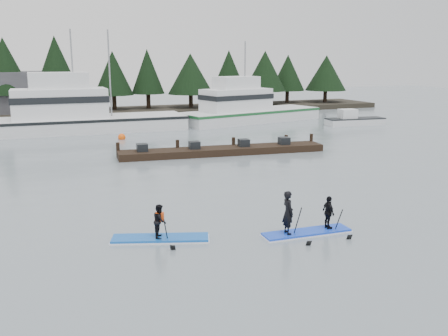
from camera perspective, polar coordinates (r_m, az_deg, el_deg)
name	(u,v)px	position (r m, az deg, el deg)	size (l,w,h in m)	color
ground	(282,226)	(19.83, 6.64, -6.57)	(160.00, 160.00, 0.00)	gray
far_shore	(106,113)	(59.40, -13.37, 6.17)	(70.00, 8.00, 0.60)	#2D281E
treeline	(106,115)	(59.43, -13.36, 5.88)	(60.00, 4.00, 8.00)	black
fishing_boat_large	(80,123)	(46.61, -16.16, 4.95)	(17.80, 5.38, 9.97)	silver
fishing_boat_medium	(247,116)	(51.76, 2.65, 6.01)	(16.14, 7.93, 9.10)	silver
skiff	(355,122)	(51.02, 14.75, 5.16)	(5.81, 1.74, 0.68)	silver
floating_dock	(223,151)	(34.17, -0.12, 1.99)	(14.18, 1.89, 0.47)	black
buoy_b	(122,139)	(41.39, -11.60, 3.24)	(0.61, 0.61, 0.61)	#FF580C
paddleboard_solo	(160,230)	(18.20, -7.31, -7.04)	(3.55, 1.95, 1.81)	blue
paddleboard_duo	(306,219)	(18.85, 9.38, -5.79)	(3.43, 1.20, 2.19)	blue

